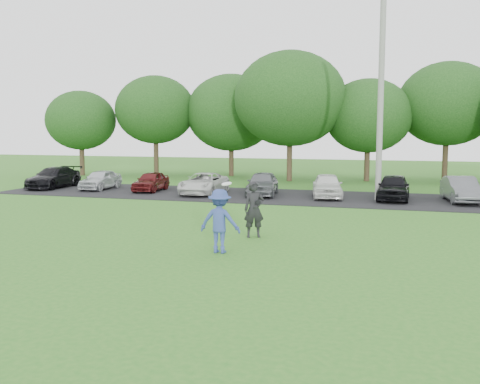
% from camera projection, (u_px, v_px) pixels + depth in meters
% --- Properties ---
extents(ground, '(100.00, 100.00, 0.00)m').
position_uv_depth(ground, '(204.00, 252.00, 14.92)').
color(ground, '#2A6F1F').
rests_on(ground, ground).
extents(parking_lot, '(32.00, 6.50, 0.03)m').
position_uv_depth(parking_lot, '(294.00, 197.00, 27.28)').
color(parking_lot, black).
rests_on(parking_lot, ground).
extents(utility_pole, '(0.28, 0.28, 9.54)m').
position_uv_depth(utility_pole, '(381.00, 101.00, 25.30)').
color(utility_pole, gray).
rests_on(utility_pole, ground).
extents(frisbee_player, '(1.15, 0.67, 2.00)m').
position_uv_depth(frisbee_player, '(220.00, 221.00, 14.74)').
color(frisbee_player, '#31448C').
rests_on(frisbee_player, ground).
extents(camera_bystander, '(0.77, 0.65, 1.78)m').
position_uv_depth(camera_bystander, '(254.00, 209.00, 16.88)').
color(camera_bystander, black).
rests_on(camera_bystander, ground).
extents(parked_cars, '(30.48, 4.48, 1.24)m').
position_uv_depth(parked_cars, '(291.00, 185.00, 27.30)').
color(parked_cars, black).
rests_on(parked_cars, parking_lot).
extents(tree_row, '(42.39, 9.85, 8.64)m').
position_uv_depth(tree_row, '(345.00, 108.00, 35.57)').
color(tree_row, '#38281C').
rests_on(tree_row, ground).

